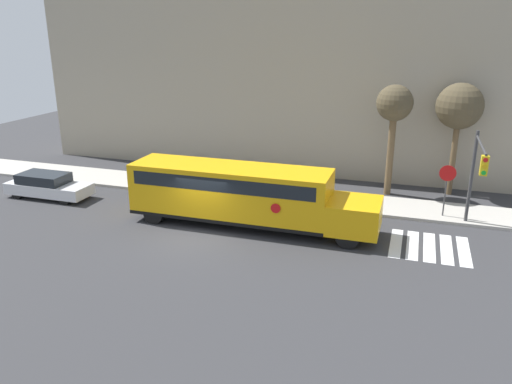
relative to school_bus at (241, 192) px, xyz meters
name	(u,v)px	position (x,y,z in m)	size (l,w,h in m)	color
ground_plane	(197,236)	(-1.46, -1.87, -1.65)	(60.00, 60.00, 0.00)	#333335
sidewalk_strip	(244,192)	(-1.46, 4.63, -1.58)	(44.00, 3.00, 0.15)	#B2ADA3
building_backdrop	(276,81)	(-1.46, 11.13, 4.07)	(32.00, 4.00, 11.45)	#9E937F
crosswalk_stripes	(429,247)	(8.61, 0.13, -1.65)	(3.30, 3.20, 0.01)	white
school_bus	(241,192)	(0.00, 0.00, 0.00)	(11.78, 2.57, 2.87)	#EAA80F
parked_car	(48,186)	(-11.63, 0.56, -0.97)	(4.77, 1.71, 1.36)	silver
stop_sign	(447,183)	(9.23, 3.91, 0.20)	(0.79, 0.10, 2.74)	#38383A
traffic_light	(476,170)	(10.27, 2.13, 1.45)	(0.28, 3.90, 4.56)	#38383A
tree_near_sidewalk	(394,107)	(6.33, 7.04, 3.29)	(1.97, 1.97, 6.16)	brown
tree_far_sidewalk	(459,108)	(9.68, 8.08, 3.28)	(2.50, 2.50, 6.26)	brown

